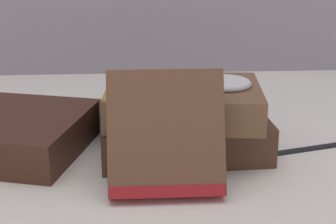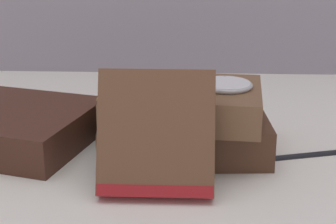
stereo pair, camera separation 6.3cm
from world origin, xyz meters
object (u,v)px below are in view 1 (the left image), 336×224
(book_flat_top, at_px, (178,101))
(fountain_pen, at_px, (325,144))
(book_flat_bottom, at_px, (177,132))
(pocket_watch, at_px, (225,84))
(book_leaning_front, at_px, (165,138))
(reading_glasses, at_px, (128,116))

(book_flat_top, height_order, fountain_pen, book_flat_top)
(fountain_pen, bearing_deg, book_flat_bottom, 162.86)
(pocket_watch, distance_m, fountain_pen, 0.15)
(fountain_pen, bearing_deg, pocket_watch, 170.40)
(book_flat_bottom, height_order, book_flat_top, book_flat_top)
(book_flat_top, bearing_deg, book_flat_bottom, 97.90)
(book_flat_bottom, height_order, fountain_pen, book_flat_bottom)
(book_leaning_front, relative_size, reading_glasses, 1.15)
(book_leaning_front, bearing_deg, pocket_watch, 50.43)
(pocket_watch, bearing_deg, book_flat_bottom, 160.97)
(reading_glasses, distance_m, fountain_pen, 0.27)
(book_leaning_front, xyz_separation_m, pocket_watch, (0.07, 0.09, 0.03))
(book_flat_top, height_order, book_leaning_front, book_leaning_front)
(book_flat_top, distance_m, fountain_pen, 0.19)
(reading_glasses, bearing_deg, book_leaning_front, -60.11)
(pocket_watch, relative_size, reading_glasses, 0.59)
(pocket_watch, bearing_deg, reading_glasses, 129.04)
(book_leaning_front, bearing_deg, book_flat_bottom, 79.21)
(book_flat_top, relative_size, pocket_watch, 2.88)
(fountain_pen, bearing_deg, reading_glasses, 136.83)
(fountain_pen, bearing_deg, book_leaning_front, -168.71)
(book_flat_bottom, bearing_deg, book_flat_top, -90.67)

